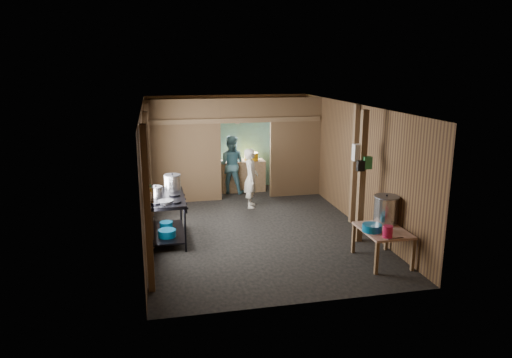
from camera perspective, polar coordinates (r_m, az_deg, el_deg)
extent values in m
cube|color=black|center=(10.34, -0.24, -5.67)|extent=(4.50, 7.00, 0.00)
cube|color=#4D4B4A|center=(9.79, -0.25, 8.84)|extent=(4.50, 7.00, 0.00)
cube|color=brown|center=(13.37, -3.36, 4.53)|extent=(4.50, 0.00, 2.60)
cube|color=brown|center=(6.72, 5.98, -4.90)|extent=(4.50, 0.00, 2.60)
cube|color=brown|center=(9.78, -13.25, 0.75)|extent=(0.00, 7.00, 2.60)
cube|color=brown|center=(10.67, 11.67, 1.90)|extent=(0.00, 7.00, 2.60)
cube|color=brown|center=(11.95, -8.69, 3.29)|extent=(1.85, 0.10, 2.60)
cube|color=brown|center=(12.46, 4.76, 3.83)|extent=(1.35, 0.10, 2.60)
cube|color=brown|center=(12.01, -1.27, 8.31)|extent=(1.30, 0.10, 0.60)
cube|color=#77C5BD|center=(13.32, -3.32, 4.27)|extent=(4.40, 0.06, 2.50)
cube|color=#8A674B|center=(13.06, -1.64, 0.40)|extent=(1.20, 0.50, 0.85)
cylinder|color=silver|center=(13.23, -2.26, 7.07)|extent=(0.20, 0.03, 0.20)
cube|color=#8A674B|center=(7.26, -12.94, -3.74)|extent=(0.10, 0.12, 2.60)
cube|color=#8A674B|center=(9.00, -12.87, -0.35)|extent=(0.10, 0.12, 2.60)
cube|color=#8A674B|center=(10.95, -12.81, 2.15)|extent=(0.10, 0.12, 2.60)
cube|color=#8A674B|center=(10.46, 11.76, 1.66)|extent=(0.10, 0.12, 2.60)
cube|color=#8A674B|center=(9.35, 12.61, 0.19)|extent=(0.12, 0.12, 2.60)
cube|color=#8A674B|center=(11.94, -2.40, 7.07)|extent=(4.40, 0.12, 0.12)
cylinder|color=slate|center=(10.10, -13.11, 3.19)|extent=(0.03, 0.34, 0.34)
cylinder|color=black|center=(10.51, -13.06, 3.05)|extent=(0.03, 0.30, 0.30)
cube|color=#8A674B|center=(7.71, -12.74, -1.92)|extent=(0.14, 0.80, 0.03)
cylinder|color=silver|center=(7.46, -12.77, -1.95)|extent=(0.07, 0.07, 0.10)
cylinder|color=#B37B0C|center=(7.70, -12.76, -1.46)|extent=(0.08, 0.08, 0.10)
cylinder|color=#2C8441|center=(7.91, -12.76, -1.05)|extent=(0.06, 0.06, 0.10)
cube|color=silver|center=(9.30, 12.28, 3.17)|extent=(0.22, 0.15, 0.32)
cube|color=#2C8441|center=(9.26, 13.25, 1.93)|extent=(0.16, 0.12, 0.24)
cube|color=black|center=(9.20, 12.50, 1.57)|extent=(0.14, 0.10, 0.20)
cylinder|color=silver|center=(9.82, -11.98, -1.25)|extent=(0.17, 0.17, 0.09)
cylinder|color=#0A669B|center=(9.36, -10.68, -6.44)|extent=(0.34, 0.34, 0.14)
cylinder|color=#0A669B|center=(9.91, -10.78, -5.40)|extent=(0.27, 0.27, 0.11)
cylinder|color=#0A669B|center=(8.48, 13.81, -5.74)|extent=(0.45, 0.45, 0.13)
cylinder|color=#BD1743|center=(8.26, 15.59, -6.14)|extent=(0.19, 0.19, 0.20)
cube|color=silver|center=(8.26, 16.46, -6.88)|extent=(0.30, 0.05, 0.01)
cylinder|color=#B37B0C|center=(12.99, -0.57, 2.74)|extent=(0.38, 0.38, 0.21)
cylinder|color=#A43817|center=(12.91, -2.79, 2.47)|extent=(0.11, 0.11, 0.13)
imported|color=silver|center=(11.50, -0.60, 0.12)|extent=(0.45, 0.59, 1.45)
imported|color=teal|center=(12.78, -3.06, 1.76)|extent=(0.92, 0.82, 1.57)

